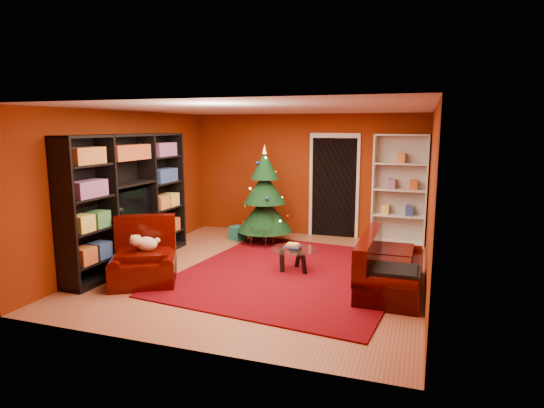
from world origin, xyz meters
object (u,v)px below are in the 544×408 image
(gift_box_red, at_px, (247,226))
(white_bookshelf, at_px, (400,190))
(rug, at_px, (293,273))
(media_unit, at_px, (128,201))
(armchair, at_px, (144,257))
(christmas_tree, at_px, (265,195))
(sofa, at_px, (392,262))
(dog, at_px, (147,244))
(coffee_table, at_px, (295,260))
(acrylic_chair, at_px, (262,228))
(gift_box_teal, at_px, (238,233))

(gift_box_red, distance_m, white_bookshelf, 3.43)
(rug, bearing_deg, white_bookshelf, 59.67)
(media_unit, height_order, armchair, media_unit)
(christmas_tree, distance_m, sofa, 3.34)
(media_unit, bearing_deg, white_bookshelf, 36.25)
(gift_box_red, bearing_deg, dog, -92.68)
(media_unit, distance_m, armchair, 1.26)
(media_unit, height_order, gift_box_red, media_unit)
(christmas_tree, height_order, armchair, christmas_tree)
(sofa, distance_m, coffee_table, 1.59)
(christmas_tree, distance_m, coffee_table, 2.13)
(sofa, bearing_deg, armchair, 105.44)
(media_unit, relative_size, white_bookshelf, 1.28)
(christmas_tree, bearing_deg, sofa, -36.70)
(sofa, bearing_deg, acrylic_chair, 59.55)
(dog, distance_m, coffee_table, 2.34)
(media_unit, xyz_separation_m, dog, (0.77, -0.65, -0.52))
(gift_box_red, xyz_separation_m, acrylic_chair, (0.81, -1.21, 0.27))
(media_unit, relative_size, gift_box_red, 12.93)
(armchair, bearing_deg, sofa, -13.03)
(rug, relative_size, armchair, 3.83)
(media_unit, height_order, coffee_table, media_unit)
(rug, bearing_deg, gift_box_teal, 133.81)
(gift_box_red, relative_size, dog, 0.56)
(coffee_table, height_order, acrylic_chair, acrylic_chair)
(rug, distance_m, white_bookshelf, 3.12)
(rug, relative_size, dog, 9.66)
(rug, bearing_deg, acrylic_chair, 127.11)
(christmas_tree, relative_size, gift_box_teal, 7.20)
(gift_box_teal, bearing_deg, coffee_table, -44.67)
(sofa, xyz_separation_m, acrylic_chair, (-2.55, 1.56, -0.01))
(gift_box_red, height_order, coffee_table, coffee_table)
(dog, xyz_separation_m, sofa, (3.53, 0.85, -0.19))
(dog, bearing_deg, sofa, -13.98)
(gift_box_teal, bearing_deg, christmas_tree, -4.14)
(media_unit, distance_m, coffee_table, 2.94)
(coffee_table, bearing_deg, acrylic_chair, 129.14)
(rug, relative_size, gift_box_red, 17.31)
(media_unit, bearing_deg, rug, 10.13)
(rug, distance_m, acrylic_chair, 1.71)
(christmas_tree, height_order, acrylic_chair, christmas_tree)
(acrylic_chair, bearing_deg, media_unit, -128.20)
(christmas_tree, bearing_deg, dog, -107.44)
(dog, height_order, sofa, sofa)
(rug, xyz_separation_m, christmas_tree, (-1.10, 1.74, 0.95))
(gift_box_red, relative_size, sofa, 0.12)
(white_bookshelf, bearing_deg, armchair, -131.62)
(sofa, bearing_deg, white_bookshelf, 2.37)
(rug, height_order, white_bookshelf, white_bookshelf)
(rug, height_order, armchair, armchair)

